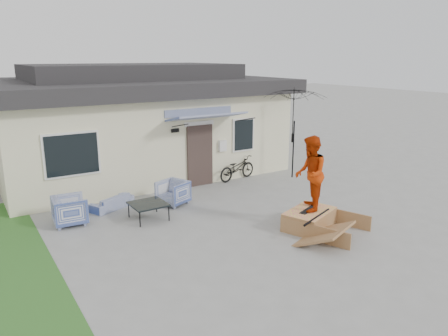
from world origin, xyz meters
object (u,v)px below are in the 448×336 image
skateboard (308,210)px  patio_umbrella (294,130)px  armchair_right (173,192)px  coffee_table (149,211)px  skate_ramp (309,219)px  bicycle (237,165)px  armchair_left (70,209)px  skater (310,173)px  loveseat (111,200)px

skateboard → patio_umbrella: bearing=32.4°
armchair_right → patio_umbrella: (5.04, 0.39, 1.34)m
coffee_table → patio_umbrella: (6.14, 1.14, 1.52)m
armchair_right → coffee_table: size_ratio=0.87×
coffee_table → skate_ramp: 4.34m
skate_ramp → skateboard: (-0.02, 0.04, 0.25)m
armchair_right → skateboard: size_ratio=1.11×
armchair_right → skateboard: 4.13m
bicycle → skate_ramp: bearing=157.7°
armchair_left → patio_umbrella: patio_umbrella is taller
bicycle → skater: 4.89m
loveseat → patio_umbrella: 6.89m
skater → bicycle: bearing=-151.3°
coffee_table → patio_umbrella: patio_umbrella is taller
armchair_left → coffee_table: 2.06m
armchair_left → skateboard: 6.28m
armchair_right → patio_umbrella: patio_umbrella is taller
skate_ramp → skateboard: size_ratio=2.53×
armchair_right → skate_ramp: size_ratio=0.44×
skater → skateboard: bearing=180.0°
patio_umbrella → skate_ramp: 5.07m
skate_ramp → armchair_left: bearing=125.0°
armchair_right → armchair_left: bearing=-112.6°
loveseat → skateboard: size_ratio=1.86×
skater → coffee_table: bearing=-89.8°
armchair_right → bicycle: size_ratio=0.49×
patio_umbrella → skateboard: 4.97m
armchair_left → skateboard: bearing=-119.8°
skate_ramp → armchair_right: bearing=101.4°
loveseat → bicycle: bearing=162.3°
patio_umbrella → skateboard: (-2.83, -3.88, -1.27)m
coffee_table → skateboard: bearing=-39.7°
bicycle → skateboard: size_ratio=2.28×
loveseat → skate_ramp: bearing=108.6°
armchair_right → bicycle: bearing=88.9°
coffee_table → bicycle: bicycle is taller
bicycle → skateboard: (-0.93, -4.71, -0.05)m
loveseat → armchair_right: 1.81m
coffee_table → skate_ramp: size_ratio=0.50×
armchair_left → bicycle: bearing=-74.7°
loveseat → skate_ramp: (3.91, -4.18, -0.03)m
loveseat → skater: bearing=108.7°
armchair_left → patio_umbrella: size_ratio=0.31×
skate_ramp → loveseat: bearing=112.3°
bicycle → patio_umbrella: size_ratio=0.60×
skate_ramp → skateboard: skateboard is taller
armchair_left → coffee_table: armchair_left is taller
armchair_right → skateboard: bearing=10.0°
loveseat → coffee_table: size_ratio=1.46×
armchair_right → skater: skater is taller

